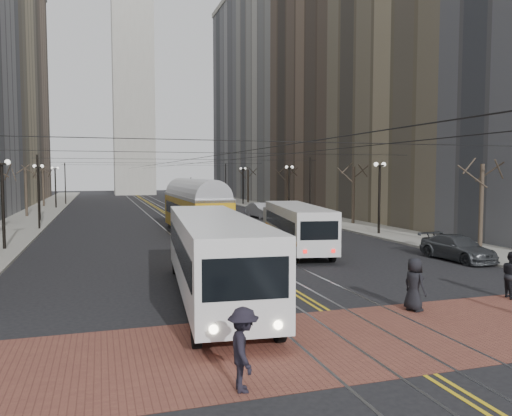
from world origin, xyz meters
TOP-DOWN VIEW (x-y plane):
  - ground at (0.00, 0.00)m, footprint 260.00×260.00m
  - sidewalk_left at (-15.00, 45.00)m, footprint 5.00×140.00m
  - sidewalk_right at (15.00, 45.00)m, footprint 5.00×140.00m
  - crosswalk_band at (0.00, -4.00)m, footprint 25.00×6.00m
  - streetcar_rails at (0.00, 45.00)m, footprint 4.80×130.00m
  - centre_lines at (0.00, 45.00)m, footprint 0.42×130.00m
  - building_right_mid at (25.50, 46.00)m, footprint 16.00×20.00m
  - building_right_midfar at (27.50, 66.00)m, footprint 20.00×20.00m
  - building_right_far at (25.50, 86.00)m, footprint 16.00×20.00m
  - clock_tower at (0.00, 102.00)m, footprint 12.00×12.00m
  - lamp_posts at (-0.00, 28.75)m, footprint 27.60×57.20m
  - street_trees at (0.00, 35.25)m, footprint 31.68×53.28m
  - trolley_wires at (0.00, 34.83)m, footprint 25.96×120.00m
  - transit_bus at (-3.50, 1.91)m, footprint 3.91×13.40m
  - streetcar at (-0.50, 22.43)m, footprint 2.87×14.82m
  - rear_bus at (4.35, 12.48)m, footprint 4.32×11.43m
  - cargo_van at (5.99, 18.10)m, footprint 2.59×5.39m
  - sedan_grey at (4.01, 22.00)m, footprint 1.76×4.23m
  - sedan_silver at (9.44, 35.60)m, footprint 2.42×5.26m
  - sedan_parked at (11.80, 6.38)m, footprint 2.35×5.04m
  - pedestrian_a at (3.08, -1.92)m, footprint 0.77×1.04m
  - pedestrian_c at (7.94, -1.50)m, footprint 0.94×1.08m
  - pedestrian_d at (-4.69, -6.50)m, footprint 0.87×1.33m

SIDE VIEW (x-z plane):
  - ground at x=0.00m, z-range 0.00..0.00m
  - streetcar_rails at x=0.00m, z-range 0.00..0.01m
  - crosswalk_band at x=0.00m, z-range 0.00..0.01m
  - centre_lines at x=0.00m, z-range 0.01..0.01m
  - sidewalk_left at x=-15.00m, z-range 0.00..0.15m
  - sidewalk_right at x=15.00m, z-range 0.00..0.15m
  - sedan_parked at x=11.80m, z-range 0.00..1.43m
  - sedan_grey at x=4.01m, z-range 0.00..1.43m
  - sedan_silver at x=9.44m, z-range 0.00..1.67m
  - pedestrian_c at x=7.94m, z-range 0.01..1.88m
  - pedestrian_a at x=3.08m, z-range 0.01..1.95m
  - pedestrian_d at x=-4.69m, z-range 0.01..1.96m
  - cargo_van at x=5.99m, z-range 0.00..2.29m
  - rear_bus at x=4.35m, z-range 0.00..2.92m
  - transit_bus at x=-3.50m, z-range 0.00..3.30m
  - streetcar at x=-0.50m, z-range 0.00..3.49m
  - street_trees at x=0.00m, z-range 0.00..5.60m
  - lamp_posts at x=0.00m, z-range 0.00..5.60m
  - trolley_wires at x=0.00m, z-range 0.47..7.07m
  - building_right_mid at x=25.50m, z-range 0.00..34.00m
  - building_right_far at x=25.50m, z-range 0.00..40.00m
  - building_right_midfar at x=27.50m, z-range 0.00..52.00m
  - clock_tower at x=0.00m, z-range 2.96..68.96m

